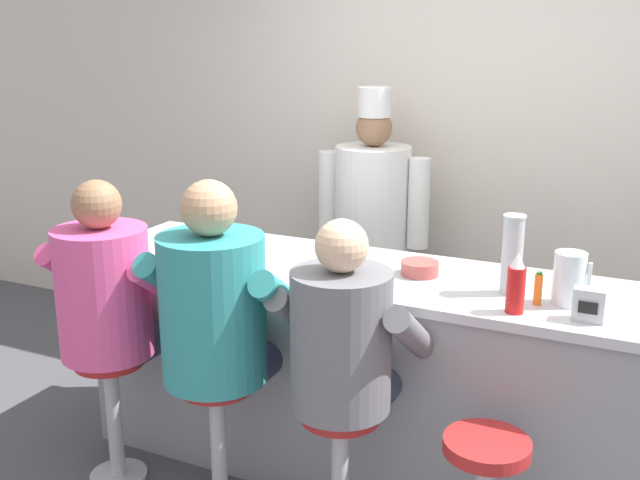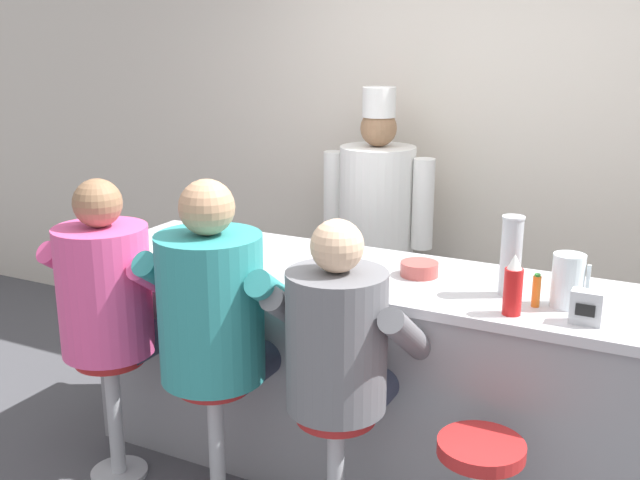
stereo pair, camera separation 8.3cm
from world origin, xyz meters
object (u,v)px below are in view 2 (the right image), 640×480
object	(u,v)px
breakfast_plate	(140,246)
cup_stack_steel	(511,256)
ketchup_bottle_red	(513,287)
hot_sauce_bottle_orange	(536,291)
napkin_dispenser_chrome	(586,307)
diner_seated_pink	(111,297)
diner_seated_teal	(217,313)
coffee_mug_white	(238,263)
cereal_bowl	(419,269)
cook_in_whites_near	(377,224)
water_pitcher_clear	(568,281)
diner_seated_grey	(340,349)

from	to	relation	value
breakfast_plate	cup_stack_steel	size ratio (longest dim) A/B	0.72
ketchup_bottle_red	hot_sauce_bottle_orange	distance (m)	0.14
napkin_dispenser_chrome	hot_sauce_bottle_orange	bearing A→B (deg)	154.29
napkin_dispenser_chrome	diner_seated_pink	distance (m)	1.97
diner_seated_teal	cup_stack_steel	bearing A→B (deg)	25.06
coffee_mug_white	hot_sauce_bottle_orange	bearing A→B (deg)	6.96
cereal_bowl	cook_in_whites_near	world-z (taller)	cook_in_whites_near
water_pitcher_clear	napkin_dispenser_chrome	bearing A→B (deg)	-57.97
breakfast_plate	diner_seated_pink	bearing A→B (deg)	-70.78
breakfast_plate	napkin_dispenser_chrome	bearing A→B (deg)	-0.88
diner_seated_pink	diner_seated_grey	size ratio (longest dim) A/B	1.04
cereal_bowl	cook_in_whites_near	size ratio (longest dim) A/B	0.10
ketchup_bottle_red	napkin_dispenser_chrome	xyz separation A→B (m)	(0.26, 0.03, -0.05)
water_pitcher_clear	napkin_dispenser_chrome	size ratio (longest dim) A/B	1.69
ketchup_bottle_red	coffee_mug_white	size ratio (longest dim) A/B	1.97
hot_sauce_bottle_orange	cook_in_whites_near	bearing A→B (deg)	135.93
water_pitcher_clear	napkin_dispenser_chrome	xyz separation A→B (m)	(0.09, -0.15, -0.04)
water_pitcher_clear	coffee_mug_white	size ratio (longest dim) A/B	1.76
cereal_bowl	napkin_dispenser_chrome	size ratio (longest dim) A/B	1.33
ketchup_bottle_red	diner_seated_teal	size ratio (longest dim) A/B	0.16
diner_seated_teal	napkin_dispenser_chrome	bearing A→B (deg)	13.01
water_pitcher_clear	cereal_bowl	distance (m)	0.64
ketchup_bottle_red	water_pitcher_clear	distance (m)	0.24
breakfast_plate	cereal_bowl	size ratio (longest dim) A/B	1.42
breakfast_plate	coffee_mug_white	size ratio (longest dim) A/B	1.97
cereal_bowl	diner_seated_grey	world-z (taller)	diner_seated_grey
cup_stack_steel	diner_seated_grey	bearing A→B (deg)	-134.97
breakfast_plate	coffee_mug_white	distance (m)	0.63
cereal_bowl	cup_stack_steel	size ratio (longest dim) A/B	0.51
cereal_bowl	napkin_dispenser_chrome	distance (m)	0.76
breakfast_plate	napkin_dispenser_chrome	xyz separation A→B (m)	(2.06, -0.03, 0.05)
diner_seated_teal	breakfast_plate	bearing A→B (deg)	152.87
cereal_bowl	diner_seated_teal	world-z (taller)	diner_seated_teal
ketchup_bottle_red	diner_seated_grey	bearing A→B (deg)	-152.19
diner_seated_grey	cook_in_whites_near	bearing A→B (deg)	108.01
ketchup_bottle_red	diner_seated_pink	xyz separation A→B (m)	(-1.68, -0.29, -0.22)
water_pitcher_clear	cereal_bowl	xyz separation A→B (m)	(-0.62, 0.10, -0.07)
cook_in_whites_near	hot_sauce_bottle_orange	bearing A→B (deg)	-44.07
breakfast_plate	napkin_dispenser_chrome	size ratio (longest dim) A/B	1.89
ketchup_bottle_red	cook_in_whites_near	size ratio (longest dim) A/B	0.14
hot_sauce_bottle_orange	diner_seated_teal	size ratio (longest dim) A/B	0.09
water_pitcher_clear	diner_seated_teal	size ratio (longest dim) A/B	0.14
ketchup_bottle_red	cup_stack_steel	size ratio (longest dim) A/B	0.72
coffee_mug_white	napkin_dispenser_chrome	distance (m)	1.44
breakfast_plate	water_pitcher_clear	bearing A→B (deg)	3.35
diner_seated_pink	cook_in_whites_near	world-z (taller)	cook_in_whites_near
breakfast_plate	cook_in_whites_near	size ratio (longest dim) A/B	0.14
diner_seated_grey	napkin_dispenser_chrome	bearing A→B (deg)	21.58
diner_seated_teal	diner_seated_grey	bearing A→B (deg)	-0.52
coffee_mug_white	diner_seated_teal	size ratio (longest dim) A/B	0.08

